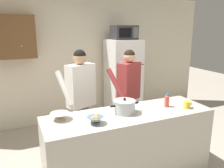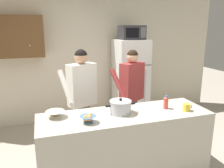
{
  "view_description": "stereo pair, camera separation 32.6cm",
  "coord_description": "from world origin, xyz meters",
  "px_view_note": "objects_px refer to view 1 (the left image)",
  "views": [
    {
      "loc": [
        -1.28,
        -2.35,
        1.97
      ],
      "look_at": [
        0.0,
        0.55,
        1.17
      ],
      "focal_mm": 36.23,
      "sensor_mm": 36.0,
      "label": 1
    },
    {
      "loc": [
        -0.97,
        -2.46,
        1.97
      ],
      "look_at": [
        0.0,
        0.55,
        1.17
      ],
      "focal_mm": 36.23,
      "sensor_mm": 36.0,
      "label": 2
    }
  ],
  "objects_px": {
    "refrigerator": "(123,81)",
    "bread_bowl": "(95,119)",
    "coffee_mug": "(187,105)",
    "microwave": "(124,32)",
    "cooking_pot": "(125,107)",
    "person_near_pot": "(81,91)",
    "bottle_near_edge": "(167,100)",
    "person_by_sink": "(128,86)",
    "empty_bowl": "(60,116)"
  },
  "relations": [
    {
      "from": "cooking_pot",
      "to": "bottle_near_edge",
      "type": "relative_size",
      "value": 2.16
    },
    {
      "from": "microwave",
      "to": "person_by_sink",
      "type": "xyz_separation_m",
      "value": [
        -0.39,
        -0.95,
        -0.86
      ]
    },
    {
      "from": "refrigerator",
      "to": "cooking_pot",
      "type": "relative_size",
      "value": 4.47
    },
    {
      "from": "refrigerator",
      "to": "empty_bowl",
      "type": "relative_size",
      "value": 7.61
    },
    {
      "from": "microwave",
      "to": "bottle_near_edge",
      "type": "relative_size",
      "value": 2.68
    },
    {
      "from": "bread_bowl",
      "to": "bottle_near_edge",
      "type": "distance_m",
      "value": 1.08
    },
    {
      "from": "bread_bowl",
      "to": "refrigerator",
      "type": "bearing_deg",
      "value": 56.15
    },
    {
      "from": "bread_bowl",
      "to": "bottle_near_edge",
      "type": "relative_size",
      "value": 1.06
    },
    {
      "from": "cooking_pot",
      "to": "coffee_mug",
      "type": "height_order",
      "value": "cooking_pot"
    },
    {
      "from": "refrigerator",
      "to": "bottle_near_edge",
      "type": "height_order",
      "value": "refrigerator"
    },
    {
      "from": "bread_bowl",
      "to": "coffee_mug",
      "type": "bearing_deg",
      "value": -0.84
    },
    {
      "from": "person_near_pot",
      "to": "person_by_sink",
      "type": "distance_m",
      "value": 0.84
    },
    {
      "from": "person_near_pot",
      "to": "coffee_mug",
      "type": "bearing_deg",
      "value": -39.3
    },
    {
      "from": "person_near_pot",
      "to": "empty_bowl",
      "type": "relative_size",
      "value": 7.32
    },
    {
      "from": "person_near_pot",
      "to": "cooking_pot",
      "type": "relative_size",
      "value": 4.3
    },
    {
      "from": "person_by_sink",
      "to": "coffee_mug",
      "type": "bearing_deg",
      "value": -71.47
    },
    {
      "from": "refrigerator",
      "to": "bottle_near_edge",
      "type": "distance_m",
      "value": 1.86
    },
    {
      "from": "refrigerator",
      "to": "person_by_sink",
      "type": "xyz_separation_m",
      "value": [
        -0.39,
        -0.98,
        0.15
      ]
    },
    {
      "from": "person_by_sink",
      "to": "person_near_pot",
      "type": "bearing_deg",
      "value": -176.18
    },
    {
      "from": "microwave",
      "to": "refrigerator",
      "type": "bearing_deg",
      "value": 90.07
    },
    {
      "from": "refrigerator",
      "to": "person_near_pot",
      "type": "bearing_deg",
      "value": -139.85
    },
    {
      "from": "refrigerator",
      "to": "coffee_mug",
      "type": "relative_size",
      "value": 13.16
    },
    {
      "from": "refrigerator",
      "to": "bottle_near_edge",
      "type": "xyz_separation_m",
      "value": [
        -0.25,
        -1.84,
        0.15
      ]
    },
    {
      "from": "person_near_pot",
      "to": "bread_bowl",
      "type": "xyz_separation_m",
      "value": [
        -0.1,
        -0.95,
        -0.06
      ]
    },
    {
      "from": "person_by_sink",
      "to": "coffee_mug",
      "type": "distance_m",
      "value": 1.08
    },
    {
      "from": "empty_bowl",
      "to": "bottle_near_edge",
      "type": "xyz_separation_m",
      "value": [
        1.42,
        -0.14,
        0.04
      ]
    },
    {
      "from": "person_near_pot",
      "to": "coffee_mug",
      "type": "distance_m",
      "value": 1.53
    },
    {
      "from": "person_near_pot",
      "to": "cooking_pot",
      "type": "bearing_deg",
      "value": -66.3
    },
    {
      "from": "microwave",
      "to": "bread_bowl",
      "type": "xyz_separation_m",
      "value": [
        -1.33,
        -1.96,
        -0.89
      ]
    },
    {
      "from": "bread_bowl",
      "to": "empty_bowl",
      "type": "xyz_separation_m",
      "value": [
        -0.34,
        0.28,
        -0.01
      ]
    },
    {
      "from": "refrigerator",
      "to": "bread_bowl",
      "type": "bearing_deg",
      "value": -123.85
    },
    {
      "from": "microwave",
      "to": "cooking_pot",
      "type": "distance_m",
      "value": 2.17
    },
    {
      "from": "microwave",
      "to": "person_by_sink",
      "type": "distance_m",
      "value": 1.34
    },
    {
      "from": "refrigerator",
      "to": "bread_bowl",
      "type": "relative_size",
      "value": 9.11
    },
    {
      "from": "person_near_pot",
      "to": "bottle_near_edge",
      "type": "xyz_separation_m",
      "value": [
        0.97,
        -0.81,
        -0.03
      ]
    },
    {
      "from": "refrigerator",
      "to": "person_by_sink",
      "type": "bearing_deg",
      "value": -111.57
    },
    {
      "from": "bottle_near_edge",
      "to": "person_near_pot",
      "type": "bearing_deg",
      "value": 140.21
    },
    {
      "from": "person_near_pot",
      "to": "cooking_pot",
      "type": "height_order",
      "value": "person_near_pot"
    },
    {
      "from": "coffee_mug",
      "to": "cooking_pot",
      "type": "bearing_deg",
      "value": 167.59
    },
    {
      "from": "cooking_pot",
      "to": "bottle_near_edge",
      "type": "height_order",
      "value": "cooking_pot"
    },
    {
      "from": "person_near_pot",
      "to": "person_by_sink",
      "type": "xyz_separation_m",
      "value": [
        0.84,
        0.06,
        -0.03
      ]
    },
    {
      "from": "cooking_pot",
      "to": "person_near_pot",
      "type": "bearing_deg",
      "value": 113.7
    },
    {
      "from": "coffee_mug",
      "to": "bottle_near_edge",
      "type": "relative_size",
      "value": 0.73
    },
    {
      "from": "person_near_pot",
      "to": "bottle_near_edge",
      "type": "relative_size",
      "value": 9.28
    },
    {
      "from": "cooking_pot",
      "to": "bread_bowl",
      "type": "relative_size",
      "value": 2.04
    },
    {
      "from": "cooking_pot",
      "to": "bottle_near_edge",
      "type": "xyz_separation_m",
      "value": [
        0.63,
        -0.03,
        0.0
      ]
    },
    {
      "from": "bread_bowl",
      "to": "person_near_pot",
      "type": "bearing_deg",
      "value": 83.75
    },
    {
      "from": "microwave",
      "to": "coffee_mug",
      "type": "height_order",
      "value": "microwave"
    },
    {
      "from": "coffee_mug",
      "to": "empty_bowl",
      "type": "relative_size",
      "value": 0.58
    },
    {
      "from": "coffee_mug",
      "to": "bottle_near_edge",
      "type": "xyz_separation_m",
      "value": [
        -0.21,
        0.16,
        0.04
      ]
    }
  ]
}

